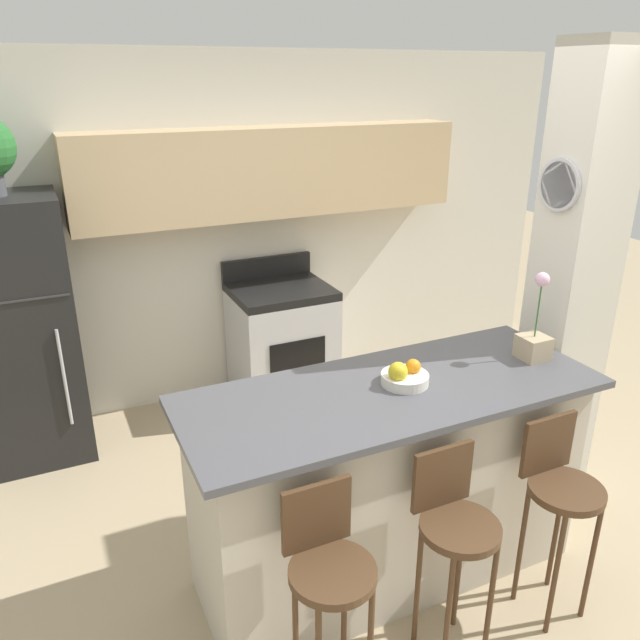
% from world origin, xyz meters
% --- Properties ---
extents(ground_plane, '(14.00, 14.00, 0.00)m').
position_xyz_m(ground_plane, '(0.00, 0.00, 0.00)').
color(ground_plane, tan).
extents(wall_back, '(5.60, 0.38, 2.55)m').
position_xyz_m(wall_back, '(0.10, 2.20, 1.45)').
color(wall_back, silver).
rests_on(wall_back, ground_plane).
extents(pillar_right, '(0.38, 0.32, 2.55)m').
position_xyz_m(pillar_right, '(1.20, 0.15, 1.28)').
color(pillar_right, silver).
rests_on(pillar_right, ground_plane).
extents(counter_bar, '(1.97, 0.76, 1.04)m').
position_xyz_m(counter_bar, '(0.00, 0.00, 0.53)').
color(counter_bar, beige).
rests_on(counter_bar, ground_plane).
extents(refrigerator, '(0.69, 0.62, 1.72)m').
position_xyz_m(refrigerator, '(-1.57, 1.92, 0.86)').
color(refrigerator, black).
rests_on(refrigerator, ground_plane).
extents(stove_range, '(0.72, 0.62, 1.07)m').
position_xyz_m(stove_range, '(0.21, 1.93, 0.46)').
color(stove_range, silver).
rests_on(stove_range, ground_plane).
extents(bar_stool_left, '(0.33, 0.33, 0.97)m').
position_xyz_m(bar_stool_left, '(-0.57, -0.52, 0.64)').
color(bar_stool_left, '#4C331E').
rests_on(bar_stool_left, ground_plane).
extents(bar_stool_mid, '(0.33, 0.33, 0.97)m').
position_xyz_m(bar_stool_mid, '(0.00, -0.52, 0.64)').
color(bar_stool_mid, '#4C331E').
rests_on(bar_stool_mid, ground_plane).
extents(bar_stool_right, '(0.33, 0.33, 0.97)m').
position_xyz_m(bar_stool_right, '(0.57, -0.52, 0.64)').
color(bar_stool_right, '#4C331E').
rests_on(bar_stool_right, ground_plane).
extents(orchid_vase, '(0.14, 0.14, 0.45)m').
position_xyz_m(orchid_vase, '(0.81, -0.02, 1.15)').
color(orchid_vase, tan).
rests_on(orchid_vase, counter_bar).
extents(fruit_bowl, '(0.22, 0.22, 0.12)m').
position_xyz_m(fruit_bowl, '(0.07, 0.01, 1.08)').
color(fruit_bowl, silver).
rests_on(fruit_bowl, counter_bar).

